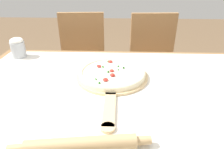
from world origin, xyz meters
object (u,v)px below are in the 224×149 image
chair_left (83,59)px  chair_right (153,60)px  rolling_pin (81,144)px  flour_cup (18,47)px  pizza_peel (112,78)px  pizza (112,73)px

chair_left → chair_right: size_ratio=1.00×
rolling_pin → flour_cup: bearing=125.9°
chair_right → flour_cup: 1.05m
pizza_peel → chair_left: chair_left is taller
pizza_peel → chair_right: bearing=66.2°
pizza_peel → rolling_pin: size_ratio=1.38×
chair_right → chair_left: bearing=176.0°
pizza_peel → flour_cup: size_ratio=4.71×
rolling_pin → chair_right: (0.39, 1.16, -0.23)m
rolling_pin → flour_cup: 0.87m
chair_right → pizza: bearing=-118.5°
rolling_pin → chair_left: bearing=100.4°
pizza_peel → pizza: pizza is taller
pizza → chair_left: 0.79m
chair_left → rolling_pin: bearing=-84.4°
pizza → rolling_pin: 0.47m
rolling_pin → chair_right: size_ratio=0.46×
pizza_peel → flour_cup: bearing=155.3°
flour_cup → pizza: bearing=-22.6°
chair_right → pizza_peel: bearing=-117.7°
pizza → flour_cup: size_ratio=2.70×
pizza → flour_cup: bearing=157.4°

